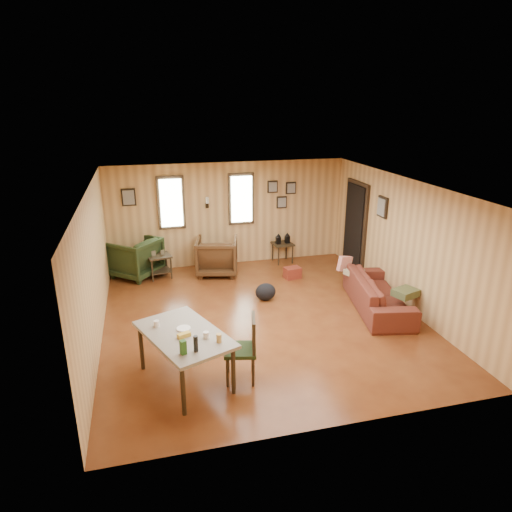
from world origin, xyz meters
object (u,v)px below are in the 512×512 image
Objects in this scene: sofa at (379,288)px; end_table at (159,262)px; dining_table at (184,338)px; recliner_brown at (217,254)px; recliner_green at (135,256)px; side_table at (283,242)px.

sofa is 4.67m from end_table.
end_table is 4.07m from dining_table.
dining_table is at bearing 87.84° from recliner_brown.
sofa is at bearing 149.47° from recliner_brown.
sofa is at bearing -33.82° from end_table.
end_table is (-3.88, 2.60, -0.06)m from sofa.
dining_table is (0.67, -4.28, 0.21)m from recliner_green.
recliner_green is 1.50× the size of end_table.
side_table is 0.43× the size of dining_table.
sofa is 3.06m from side_table.
recliner_brown is 4.14m from dining_table.
dining_table reaches higher than end_table.
recliner_green reaches higher than side_table.
side_table is 5.17m from dining_table.
recliner_green is 1.32× the size of side_table.
recliner_brown is at bearing 57.31° from sofa.
sofa reaches higher than end_table.
end_table is at bearing 67.47° from sofa.
end_table is at bearing 107.52° from recliner_green.
sofa is 4.01m from dining_table.
recliner_brown reaches higher than side_table.
recliner_green is 0.57m from end_table.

